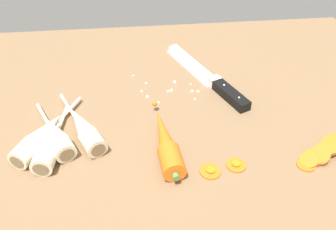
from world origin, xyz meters
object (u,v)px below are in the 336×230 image
at_px(carrot_slice_stray_mid, 210,171).
at_px(whole_carrot, 166,142).
at_px(parsnip_back, 84,129).
at_px(carrot_slice_stack, 320,153).
at_px(parsnip_mid_left, 56,136).
at_px(parsnip_mid_right, 50,145).
at_px(parsnip_front, 40,137).
at_px(chefs_knife, 201,72).
at_px(carrot_slice_stray_near, 236,164).

bearing_deg(carrot_slice_stray_mid, whole_carrot, 138.65).
bearing_deg(parsnip_back, carrot_slice_stack, -13.97).
distance_m(parsnip_mid_left, parsnip_mid_right, 0.03).
xyz_separation_m(whole_carrot, carrot_slice_stray_mid, (0.07, -0.06, -0.02)).
xyz_separation_m(parsnip_front, parsnip_back, (0.08, 0.02, -0.00)).
bearing_deg(whole_carrot, carrot_slice_stray_mid, -41.35).
xyz_separation_m(parsnip_mid_left, parsnip_mid_right, (-0.01, -0.02, -0.00)).
bearing_deg(carrot_slice_stack, parsnip_mid_right, 172.03).
distance_m(whole_carrot, carrot_slice_stray_mid, 0.10).
relative_size(chefs_knife, carrot_slice_stray_mid, 8.70).
height_order(chefs_knife, whole_carrot, whole_carrot).
distance_m(parsnip_mid_right, carrot_slice_stray_near, 0.35).
distance_m(chefs_knife, carrot_slice_stray_mid, 0.33).
distance_m(parsnip_mid_left, carrot_slice_stray_near, 0.35).
bearing_deg(carrot_slice_stray_mid, chefs_knife, 82.39).
height_order(parsnip_front, parsnip_mid_right, same).
xyz_separation_m(parsnip_mid_right, carrot_slice_stray_near, (0.34, -0.07, -0.02)).
relative_size(parsnip_back, carrot_slice_stray_mid, 5.43).
relative_size(parsnip_front, carrot_slice_stray_mid, 5.40).
height_order(parsnip_mid_right, parsnip_back, same).
distance_m(chefs_knife, parsnip_back, 0.34).
bearing_deg(parsnip_mid_left, whole_carrot, -11.58).
relative_size(carrot_slice_stack, carrot_slice_stray_near, 2.70).
xyz_separation_m(parsnip_back, carrot_slice_stack, (0.44, -0.11, -0.01)).
relative_size(parsnip_front, parsnip_mid_left, 1.13).
distance_m(parsnip_back, carrot_slice_stray_mid, 0.26).
bearing_deg(parsnip_mid_right, carrot_slice_stack, -7.97).
bearing_deg(chefs_knife, whole_carrot, -114.10).
bearing_deg(carrot_slice_stack, carrot_slice_stray_mid, -176.45).
xyz_separation_m(parsnip_front, carrot_slice_stack, (0.52, -0.09, -0.01)).
xyz_separation_m(parsnip_front, parsnip_mid_right, (0.02, -0.02, 0.00)).
xyz_separation_m(parsnip_mid_left, carrot_slice_stray_near, (0.33, -0.10, -0.02)).
height_order(whole_carrot, parsnip_back, whole_carrot).
distance_m(parsnip_front, parsnip_mid_right, 0.03).
height_order(parsnip_mid_right, carrot_slice_stray_near, parsnip_mid_right).
relative_size(chefs_knife, parsnip_front, 1.61).
distance_m(parsnip_mid_right, parsnip_back, 0.07).
xyz_separation_m(parsnip_mid_right, carrot_slice_stack, (0.50, -0.07, -0.01)).
height_order(carrot_slice_stack, carrot_slice_stray_near, carrot_slice_stack).
height_order(parsnip_back, carrot_slice_stray_near, parsnip_back).
xyz_separation_m(whole_carrot, parsnip_mid_right, (-0.22, 0.02, -0.00)).
xyz_separation_m(chefs_knife, carrot_slice_stray_mid, (-0.04, -0.33, -0.00)).
bearing_deg(parsnip_mid_left, carrot_slice_stray_mid, -20.83).
bearing_deg(parsnip_mid_right, parsnip_mid_left, 74.65).
relative_size(parsnip_front, parsnip_back, 0.99).
bearing_deg(parsnip_mid_left, parsnip_mid_right, -105.35).
xyz_separation_m(parsnip_front, carrot_slice_stray_mid, (0.31, -0.11, -0.02)).
bearing_deg(carrot_slice_stray_mid, parsnip_back, 151.97).
height_order(whole_carrot, carrot_slice_stack, whole_carrot).
xyz_separation_m(parsnip_mid_left, carrot_slice_stack, (0.49, -0.09, -0.01)).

